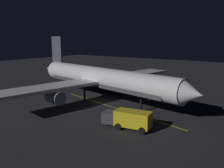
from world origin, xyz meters
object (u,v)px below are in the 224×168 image
(airliner, at_px, (101,79))
(traffic_cone_under_wing, at_px, (146,96))
(catering_truck, at_px, (139,86))
(traffic_cone_far, at_px, (113,113))
(traffic_cone_near_left, at_px, (158,96))
(ground_crew_worker, at_px, (150,100))
(traffic_cone_near_right, at_px, (164,100))
(baggage_truck, at_px, (129,119))

(airliner, xyz_separation_m, traffic_cone_under_wing, (-7.51, 5.52, -3.92))
(catering_truck, bearing_deg, traffic_cone_under_wing, 46.34)
(catering_truck, bearing_deg, traffic_cone_far, 16.15)
(traffic_cone_near_left, bearing_deg, traffic_cone_far, -3.22)
(airliner, distance_m, traffic_cone_under_wing, 10.11)
(traffic_cone_near_left, bearing_deg, ground_crew_worker, 12.82)
(airliner, bearing_deg, traffic_cone_near_left, 140.04)
(airliner, height_order, traffic_cone_near_right, airliner)
(traffic_cone_near_right, height_order, traffic_cone_under_wing, same)
(baggage_truck, bearing_deg, traffic_cone_near_right, -173.14)
(airliner, xyz_separation_m, ground_crew_worker, (-2.47, 8.86, -3.28))
(traffic_cone_near_right, bearing_deg, baggage_truck, 6.86)
(traffic_cone_under_wing, bearing_deg, catering_truck, -133.66)
(ground_crew_worker, height_order, traffic_cone_near_left, ground_crew_worker)
(baggage_truck, relative_size, traffic_cone_near_left, 12.02)
(airliner, relative_size, traffic_cone_far, 70.89)
(ground_crew_worker, bearing_deg, traffic_cone_near_left, -167.18)
(traffic_cone_far, bearing_deg, traffic_cone_near_left, 176.78)
(baggage_truck, bearing_deg, traffic_cone_far, -125.40)
(catering_truck, relative_size, traffic_cone_near_right, 11.93)
(ground_crew_worker, bearing_deg, traffic_cone_under_wing, -146.49)
(catering_truck, relative_size, traffic_cone_far, 11.93)
(traffic_cone_near_right, bearing_deg, airliner, -57.28)
(catering_truck, height_order, ground_crew_worker, catering_truck)
(traffic_cone_near_left, height_order, traffic_cone_under_wing, same)
(baggage_truck, bearing_deg, catering_truck, -154.02)
(baggage_truck, height_order, traffic_cone_near_left, baggage_truck)
(catering_truck, distance_m, traffic_cone_near_right, 9.31)
(traffic_cone_under_wing, distance_m, traffic_cone_far, 13.01)
(traffic_cone_far, bearing_deg, airliner, -129.54)
(ground_crew_worker, bearing_deg, baggage_truck, 13.41)
(traffic_cone_near_left, xyz_separation_m, traffic_cone_far, (14.30, -0.80, 0.00))
(catering_truck, bearing_deg, traffic_cone_near_left, 68.53)
(traffic_cone_near_left, height_order, traffic_cone_far, same)
(ground_crew_worker, relative_size, traffic_cone_far, 3.16)
(baggage_truck, bearing_deg, airliner, -127.82)
(baggage_truck, height_order, traffic_cone_under_wing, baggage_truck)
(traffic_cone_near_left, bearing_deg, catering_truck, -111.47)
(traffic_cone_near_left, bearing_deg, traffic_cone_near_right, 42.40)
(airliner, relative_size, catering_truck, 5.94)
(baggage_truck, relative_size, traffic_cone_far, 12.02)
(traffic_cone_near_right, bearing_deg, ground_crew_worker, -13.33)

